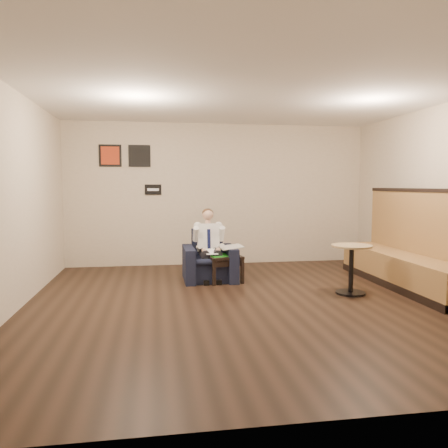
{
  "coord_description": "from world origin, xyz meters",
  "views": [
    {
      "loc": [
        -1.26,
        -5.67,
        1.59
      ],
      "look_at": [
        -0.18,
        1.2,
        0.97
      ],
      "focal_mm": 35.0,
      "sensor_mm": 36.0,
      "label": 1
    }
  ],
  "objects": [
    {
      "name": "art_print_left",
      "position": [
        -2.1,
        2.98,
        2.15
      ],
      "size": [
        0.42,
        0.03,
        0.42
      ],
      "primitive_type": "cube",
      "color": "#BC3617",
      "rests_on": "wall_back"
    },
    {
      "name": "side_table",
      "position": [
        -0.16,
        1.33,
        0.22
      ],
      "size": [
        0.61,
        0.61,
        0.44
      ],
      "primitive_type": "cube",
      "rotation": [
        0.0,
        0.0,
        0.16
      ],
      "color": "black",
      "rests_on": "ground"
    },
    {
      "name": "newspaper",
      "position": [
        -0.03,
        1.4,
        0.57
      ],
      "size": [
        0.39,
        0.47,
        0.01
      ],
      "primitive_type": "cube",
      "rotation": [
        0.0,
        0.0,
        0.06
      ],
      "color": "silver",
      "rests_on": "armchair"
    },
    {
      "name": "art_print_right",
      "position": [
        -1.55,
        2.98,
        2.15
      ],
      "size": [
        0.42,
        0.03,
        0.42
      ],
      "primitive_type": "cube",
      "color": "black",
      "rests_on": "wall_back"
    },
    {
      "name": "wall_left",
      "position": [
        -3.0,
        0.0,
        1.4
      ],
      "size": [
        0.02,
        6.0,
        2.8
      ],
      "primitive_type": "cube",
      "color": "beige",
      "rests_on": "ground"
    },
    {
      "name": "armchair",
      "position": [
        -0.38,
        1.49,
        0.42
      ],
      "size": [
        0.86,
        0.86,
        0.83
      ],
      "primitive_type": "cube",
      "rotation": [
        0.0,
        0.0,
        0.0
      ],
      "color": "black",
      "rests_on": "ground"
    },
    {
      "name": "green_folder",
      "position": [
        -0.19,
        1.31,
        0.44
      ],
      "size": [
        0.51,
        0.43,
        0.01
      ],
      "primitive_type": "cube",
      "rotation": [
        0.0,
        0.0,
        0.3
      ],
      "color": "green",
      "rests_on": "side_table"
    },
    {
      "name": "coffee_mug",
      "position": [
        -0.01,
        1.48,
        0.48
      ],
      "size": [
        0.09,
        0.09,
        0.09
      ],
      "primitive_type": "cylinder",
      "rotation": [
        0.0,
        0.0,
        0.16
      ],
      "color": "white",
      "rests_on": "side_table"
    },
    {
      "name": "lap_papers",
      "position": [
        -0.38,
        1.29,
        0.51
      ],
      "size": [
        0.21,
        0.28,
        0.01
      ],
      "primitive_type": "cube",
      "rotation": [
        0.0,
        0.0,
        0.07
      ],
      "color": "white",
      "rests_on": "seated_man"
    },
    {
      "name": "ceiling",
      "position": [
        0.0,
        0.0,
        2.8
      ],
      "size": [
        6.0,
        6.0,
        0.02
      ],
      "primitive_type": "cube",
      "color": "white",
      "rests_on": "wall_back"
    },
    {
      "name": "smartphone",
      "position": [
        -0.14,
        1.49,
        0.44
      ],
      "size": [
        0.14,
        0.07,
        0.01
      ],
      "primitive_type": "cube",
      "rotation": [
        0.0,
        0.0,
        -0.02
      ],
      "color": "black",
      "rests_on": "side_table"
    },
    {
      "name": "wall_back",
      "position": [
        0.0,
        3.0,
        1.4
      ],
      "size": [
        6.0,
        0.02,
        2.8
      ],
      "primitive_type": "cube",
      "color": "beige",
      "rests_on": "ground"
    },
    {
      "name": "seated_man",
      "position": [
        -0.38,
        1.38,
        0.57
      ],
      "size": [
        0.54,
        0.82,
        1.14
      ],
      "primitive_type": null,
      "rotation": [
        0.0,
        0.0,
        0.0
      ],
      "color": "silver",
      "rests_on": "armchair"
    },
    {
      "name": "seating_sign",
      "position": [
        -1.3,
        2.98,
        1.5
      ],
      "size": [
        0.32,
        0.02,
        0.2
      ],
      "primitive_type": "cube",
      "color": "black",
      "rests_on": "wall_back"
    },
    {
      "name": "wall_front",
      "position": [
        0.0,
        -3.0,
        1.4
      ],
      "size": [
        6.0,
        0.02,
        2.8
      ],
      "primitive_type": "cube",
      "color": "beige",
      "rests_on": "ground"
    },
    {
      "name": "ground",
      "position": [
        0.0,
        0.0,
        0.0
      ],
      "size": [
        6.0,
        6.0,
        0.0
      ],
      "primitive_type": "plane",
      "color": "black",
      "rests_on": "ground"
    },
    {
      "name": "cafe_table",
      "position": [
        1.55,
        0.24,
        0.36
      ],
      "size": [
        0.7,
        0.7,
        0.72
      ],
      "primitive_type": "cylinder",
      "rotation": [
        0.0,
        0.0,
        -0.24
      ],
      "color": "tan",
      "rests_on": "ground"
    },
    {
      "name": "banquette",
      "position": [
        2.59,
        0.56,
        0.75
      ],
      "size": [
        0.7,
        2.95,
        1.51
      ],
      "primitive_type": "cube",
      "color": "olive",
      "rests_on": "ground"
    }
  ]
}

